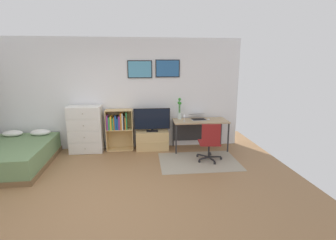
{
  "coord_description": "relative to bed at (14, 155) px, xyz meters",
  "views": [
    {
      "loc": [
        0.62,
        -3.76,
        2.08
      ],
      "look_at": [
        1.17,
        1.5,
        0.89
      ],
      "focal_mm": 26.61,
      "sensor_mm": 36.0,
      "label": 1
    }
  ],
  "objects": [
    {
      "name": "desk",
      "position": [
        4.06,
        0.75,
        0.37
      ],
      "size": [
        1.32,
        0.62,
        0.74
      ],
      "color": "tan",
      "rests_on": "ground_plane"
    },
    {
      "name": "bamboo_vase",
      "position": [
        3.58,
        0.85,
        0.74
      ],
      "size": [
        0.1,
        0.1,
        0.53
      ],
      "color": "silver",
      "rests_on": "desk"
    },
    {
      "name": "bed",
      "position": [
        0.0,
        0.0,
        0.0
      ],
      "size": [
        1.43,
        2.0,
        0.59
      ],
      "rotation": [
        0.0,
        0.0,
        0.03
      ],
      "color": "brown",
      "rests_on": "ground_plane"
    },
    {
      "name": "tv_stand",
      "position": [
        2.89,
        0.78,
        -0.0
      ],
      "size": [
        0.79,
        0.41,
        0.47
      ],
      "color": "tan",
      "rests_on": "ground_plane"
    },
    {
      "name": "wine_glass",
      "position": [
        3.66,
        0.61,
        0.64
      ],
      "size": [
        0.07,
        0.07,
        0.18
      ],
      "color": "silver",
      "rests_on": "desk"
    },
    {
      "name": "bookshelf",
      "position": [
        2.07,
        0.82,
        0.37
      ],
      "size": [
        0.65,
        0.3,
        1.01
      ],
      "color": "tan",
      "rests_on": "ground_plane"
    },
    {
      "name": "dresser",
      "position": [
        1.3,
        0.76,
        0.32
      ],
      "size": [
        0.77,
        0.46,
        1.13
      ],
      "color": "white",
      "rests_on": "ground_plane"
    },
    {
      "name": "computer_mouse",
      "position": [
        4.27,
        0.66,
        0.52
      ],
      "size": [
        0.06,
        0.1,
        0.03
      ],
      "primitive_type": "ellipsoid",
      "color": "silver",
      "rests_on": "desk"
    },
    {
      "name": "wall_back_with_posters",
      "position": [
        2.06,
        1.04,
        1.12
      ],
      "size": [
        6.12,
        0.09,
        2.7
      ],
      "color": "white",
      "rests_on": "ground_plane"
    },
    {
      "name": "laptop",
      "position": [
        4.02,
        0.77,
        0.56
      ],
      "size": [
        0.39,
        0.42,
        0.16
      ],
      "rotation": [
        0.0,
        0.0,
        0.12
      ],
      "color": "#B7B7BC",
      "rests_on": "desk"
    },
    {
      "name": "ground_plane",
      "position": [
        2.04,
        -1.39,
        -0.24
      ],
      "size": [
        7.2,
        7.2,
        0.0
      ],
      "primitive_type": "plane",
      "color": "#936B44"
    },
    {
      "name": "office_chair",
      "position": [
        4.09,
        -0.15,
        0.22
      ],
      "size": [
        0.57,
        0.58,
        0.86
      ],
      "rotation": [
        0.0,
        0.0,
        -0.09
      ],
      "color": "#232326",
      "rests_on": "ground_plane"
    },
    {
      "name": "area_rug",
      "position": [
        3.86,
        -0.14,
        -0.23
      ],
      "size": [
        1.7,
        1.2,
        0.01
      ],
      "primitive_type": "cube",
      "color": "#9E937F",
      "rests_on": "ground_plane"
    },
    {
      "name": "television",
      "position": [
        2.89,
        0.75,
        0.52
      ],
      "size": [
        0.88,
        0.16,
        0.57
      ],
      "color": "black",
      "rests_on": "tv_stand"
    }
  ]
}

